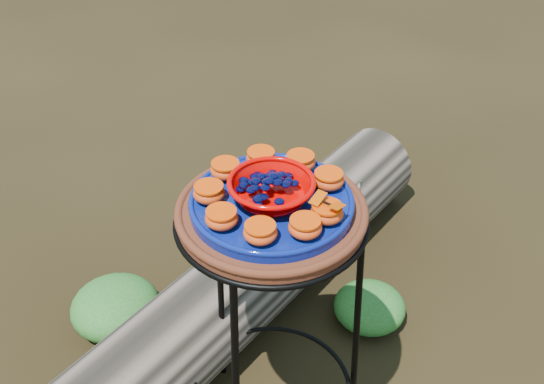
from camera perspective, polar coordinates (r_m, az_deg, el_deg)
plant_stand at (r=1.64m, az=-0.04°, el=-11.87°), size 0.44×0.44×0.70m
terracotta_saucer at (r=1.39m, az=-0.05°, el=-1.88°), size 0.39×0.39×0.03m
cobalt_plate at (r=1.37m, az=-0.05°, el=-1.02°), size 0.33×0.33×0.02m
red_bowl at (r=1.35m, az=-0.05°, el=0.12°), size 0.17×0.17×0.05m
glass_gems at (r=1.33m, az=-0.05°, el=1.30°), size 0.13×0.13×0.02m
orange_half_0 at (r=1.31m, az=4.61°, el=-1.75°), size 0.06×0.06×0.04m
orange_half_1 at (r=1.39m, az=4.75°, el=1.02°), size 0.06×0.06×0.04m
orange_half_2 at (r=1.44m, az=2.39°, el=2.53°), size 0.06×0.06×0.04m
orange_half_3 at (r=1.45m, az=-0.93°, el=2.84°), size 0.06×0.06×0.04m
orange_half_4 at (r=1.42m, az=-3.91°, el=1.86°), size 0.06×0.06×0.04m
orange_half_5 at (r=1.36m, az=-5.29°, el=-0.08°), size 0.06×0.06×0.04m
orange_half_6 at (r=1.29m, az=-4.24°, el=-2.20°), size 0.06×0.06×0.04m
orange_half_7 at (r=1.26m, az=-0.99°, el=-3.41°), size 0.06×0.06×0.04m
orange_half_8 at (r=1.27m, az=2.79°, el=-2.96°), size 0.06×0.06×0.04m
butterfly at (r=1.29m, az=4.67°, el=-0.90°), size 0.09×0.07×0.01m
driftwood_log at (r=2.11m, az=-1.08°, el=-6.48°), size 1.52×0.74×0.28m
foliage_right at (r=2.13m, az=8.17°, el=-9.41°), size 0.22×0.22×0.11m
foliage_back at (r=2.15m, az=-13.00°, el=-9.27°), size 0.27×0.27×0.14m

